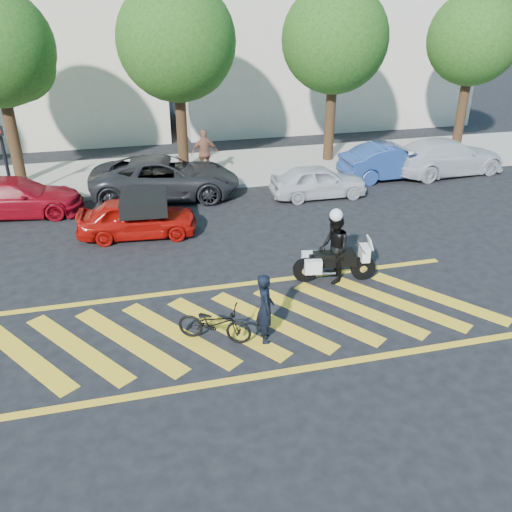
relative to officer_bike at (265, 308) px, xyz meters
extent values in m
plane|color=black|center=(-0.16, 0.68, -0.82)|extent=(90.00, 90.00, 0.00)
cube|color=#9E998E|center=(-0.16, 12.68, -0.74)|extent=(60.00, 5.00, 0.15)
cube|color=yellow|center=(-5.16, 0.68, -0.81)|extent=(2.43, 3.21, 0.01)
cube|color=yellow|center=(-4.06, 0.68, -0.81)|extent=(2.43, 3.21, 0.01)
cube|color=yellow|center=(-2.96, 0.68, -0.81)|extent=(2.43, 3.21, 0.01)
cube|color=yellow|center=(-1.86, 0.68, -0.81)|extent=(2.43, 3.21, 0.01)
cube|color=yellow|center=(-0.76, 0.68, -0.81)|extent=(2.43, 3.21, 0.01)
cube|color=yellow|center=(0.34, 0.68, -0.81)|extent=(2.43, 3.21, 0.01)
cube|color=yellow|center=(1.44, 0.68, -0.81)|extent=(2.43, 3.21, 0.01)
cube|color=yellow|center=(2.54, 0.68, -0.81)|extent=(2.43, 3.21, 0.01)
cube|color=yellow|center=(3.64, 0.68, -0.81)|extent=(2.43, 3.21, 0.01)
cube|color=yellow|center=(4.74, 0.68, -0.81)|extent=(2.43, 3.21, 0.01)
cube|color=yellow|center=(-0.16, -1.22, -0.81)|extent=(12.00, 0.20, 0.01)
cube|color=yellow|center=(-0.16, 2.58, -0.81)|extent=(12.00, 0.20, 0.01)
cube|color=beige|center=(8.84, 21.68, 4.68)|extent=(16.00, 8.00, 11.00)
cylinder|color=black|center=(-6.66, 12.68, 1.18)|extent=(0.44, 0.44, 4.00)
sphere|color=#1E4512|center=(-6.06, 12.98, 3.71)|extent=(2.73, 2.73, 2.73)
cylinder|color=black|center=(-0.16, 12.68, 1.18)|extent=(0.44, 0.44, 4.00)
sphere|color=#1E4512|center=(-0.16, 12.68, 4.45)|extent=(4.60, 4.60, 4.60)
sphere|color=#1E4512|center=(0.44, 12.98, 3.76)|extent=(2.99, 2.99, 2.99)
cylinder|color=black|center=(6.34, 12.68, 1.18)|extent=(0.44, 0.44, 4.00)
sphere|color=#1E4512|center=(6.34, 12.68, 4.39)|extent=(4.40, 4.40, 4.40)
sphere|color=#1E4512|center=(6.94, 12.98, 3.73)|extent=(2.86, 2.86, 2.86)
cylinder|color=black|center=(12.84, 12.68, 1.18)|extent=(0.44, 0.44, 4.00)
sphere|color=#1E4512|center=(12.84, 12.68, 4.28)|extent=(4.00, 4.00, 4.00)
sphere|color=#1E4512|center=(13.44, 12.98, 3.68)|extent=(2.60, 2.60, 2.60)
cylinder|color=black|center=(-6.66, 10.48, 0.78)|extent=(0.12, 0.12, 3.20)
imported|color=black|center=(0.00, 0.00, 0.00)|extent=(0.44, 0.63, 1.64)
imported|color=black|center=(-1.09, 0.26, -0.38)|extent=(1.76, 1.27, 0.88)
cylinder|color=black|center=(1.74, 2.35, -0.49)|extent=(0.68, 0.25, 0.66)
cylinder|color=silver|center=(1.74, 2.35, -0.49)|extent=(0.22, 0.19, 0.20)
cylinder|color=black|center=(3.28, 2.08, -0.49)|extent=(0.68, 0.25, 0.66)
cylinder|color=silver|center=(3.28, 2.08, -0.49)|extent=(0.22, 0.19, 0.20)
cube|color=black|center=(2.46, 2.22, -0.24)|extent=(1.28, 0.47, 0.30)
cube|color=black|center=(2.75, 2.17, -0.04)|extent=(0.50, 0.37, 0.22)
cube|color=black|center=(2.21, 2.27, -0.06)|extent=(0.60, 0.43, 0.12)
cube|color=silver|center=(3.28, 2.08, -0.04)|extent=(0.29, 0.45, 0.40)
cube|color=silver|center=(1.94, 2.58, -0.27)|extent=(0.48, 0.25, 0.38)
cube|color=silver|center=(1.85, 2.07, -0.27)|extent=(0.48, 0.25, 0.38)
imported|color=black|center=(2.46, 2.22, 0.13)|extent=(0.86, 1.03, 1.89)
imported|color=#A80D07|center=(-2.41, 6.47, -0.19)|extent=(3.79, 1.79, 1.25)
imported|color=maroon|center=(-6.36, 9.32, -0.17)|extent=(4.61, 2.28, 1.29)
imported|color=black|center=(-1.19, 9.88, -0.06)|extent=(5.75, 3.22, 1.52)
imported|color=silver|center=(4.34, 8.48, -0.20)|extent=(3.63, 1.53, 1.23)
imported|color=navy|center=(8.06, 9.88, -0.11)|extent=(4.37, 1.63, 1.43)
imported|color=silver|center=(10.54, 9.88, -0.08)|extent=(5.27, 2.54, 1.48)
imported|color=#995C45|center=(0.59, 11.63, 0.28)|extent=(1.12, 0.49, 1.89)
camera|label=1|loc=(-2.65, -9.69, 6.21)|focal=38.00mm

